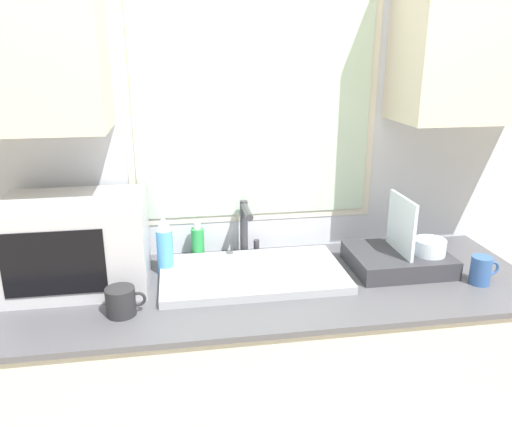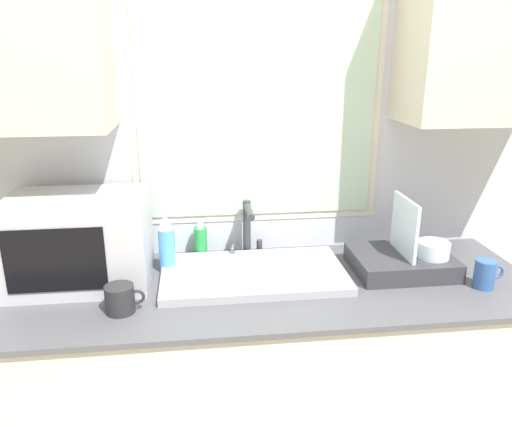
{
  "view_description": "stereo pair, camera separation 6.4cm",
  "coord_description": "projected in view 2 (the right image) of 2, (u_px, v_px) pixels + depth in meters",
  "views": [
    {
      "loc": [
        -0.31,
        -1.3,
        1.73
      ],
      "look_at": [
        -0.05,
        0.3,
        1.19
      ],
      "focal_mm": 35.0,
      "sensor_mm": 36.0,
      "label": 1
    },
    {
      "loc": [
        -0.25,
        -1.31,
        1.73
      ],
      "look_at": [
        -0.05,
        0.3,
        1.19
      ],
      "focal_mm": 35.0,
      "sensor_mm": 36.0,
      "label": 2
    }
  ],
  "objects": [
    {
      "name": "wall_back",
      "position": [
        258.0,
        133.0,
        1.98
      ],
      "size": [
        6.0,
        0.38,
        2.6
      ],
      "color": "silver",
      "rests_on": "ground_plane"
    },
    {
      "name": "faucet",
      "position": [
        249.0,
        224.0,
        2.02
      ],
      "size": [
        0.08,
        0.18,
        0.23
      ],
      "color": "#333338",
      "rests_on": "countertop"
    },
    {
      "name": "mug_by_rack",
      "position": [
        485.0,
        274.0,
        1.78
      ],
      "size": [
        0.11,
        0.07,
        0.1
      ],
      "color": "#335999",
      "rests_on": "countertop"
    },
    {
      "name": "dish_rack",
      "position": [
        404.0,
        259.0,
        1.91
      ],
      "size": [
        0.37,
        0.29,
        0.29
      ],
      "color": "#333338",
      "rests_on": "countertop"
    },
    {
      "name": "spray_bottle",
      "position": [
        167.0,
        244.0,
        1.89
      ],
      "size": [
        0.06,
        0.06,
        0.23
      ],
      "color": "#4C99D8",
      "rests_on": "countertop"
    },
    {
      "name": "sink_basin",
      "position": [
        253.0,
        274.0,
        1.87
      ],
      "size": [
        0.68,
        0.4,
        0.03
      ],
      "color": "#9EA0A5",
      "rests_on": "countertop"
    },
    {
      "name": "countertop",
      "position": [
        268.0,
        387.0,
        1.97
      ],
      "size": [
        1.97,
        0.69,
        0.91
      ],
      "color": "beige",
      "rests_on": "ground_plane"
    },
    {
      "name": "microwave",
      "position": [
        79.0,
        240.0,
        1.81
      ],
      "size": [
        0.5,
        0.37,
        0.32
      ],
      "color": "#B2B2B7",
      "rests_on": "countertop"
    },
    {
      "name": "soap_bottle",
      "position": [
        201.0,
        241.0,
        2.04
      ],
      "size": [
        0.05,
        0.05,
        0.16
      ],
      "color": "#268C3F",
      "rests_on": "countertop"
    },
    {
      "name": "mug_near_sink",
      "position": [
        120.0,
        299.0,
        1.61
      ],
      "size": [
        0.13,
        0.09,
        0.09
      ],
      "color": "#262628",
      "rests_on": "countertop"
    }
  ]
}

